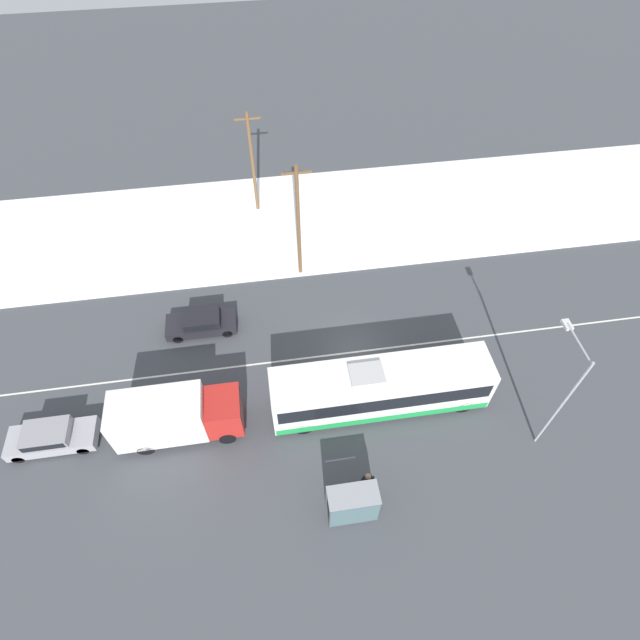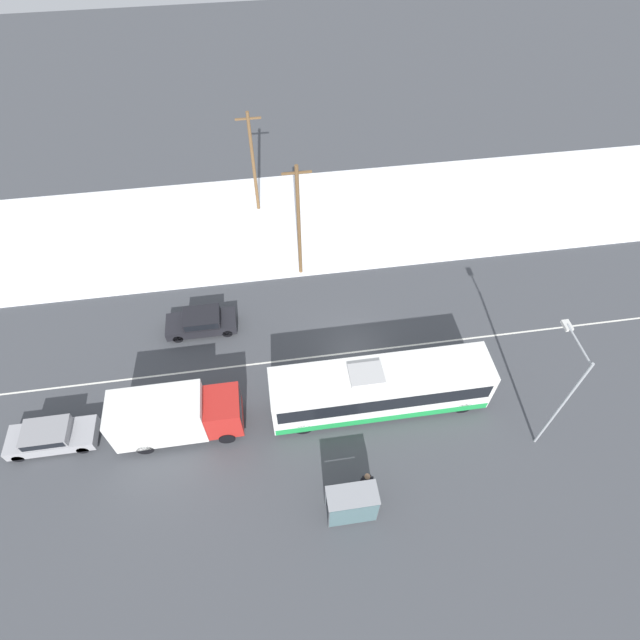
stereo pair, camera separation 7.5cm
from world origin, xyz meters
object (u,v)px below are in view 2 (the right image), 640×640
(sedan_car, at_px, (202,321))
(pedestrian_at_stop, at_px, (367,481))
(city_bus, at_px, (380,389))
(box_truck, at_px, (174,415))
(streetlamp, at_px, (563,387))
(parked_car_near_truck, at_px, (50,436))
(utility_pole_roadside, at_px, (299,222))
(bus_shelter, at_px, (353,506))
(utility_pole_snowlot, at_px, (253,162))

(sedan_car, bearing_deg, pedestrian_at_stop, 124.94)
(city_bus, distance_m, box_truck, 11.18)
(streetlamp, bearing_deg, parked_car_near_truck, 172.97)
(city_bus, bearing_deg, parked_car_near_truck, 179.36)
(sedan_car, height_order, streetlamp, streetlamp)
(pedestrian_at_stop, bearing_deg, utility_pole_roadside, 95.01)
(parked_car_near_truck, relative_size, streetlamp, 0.61)
(box_truck, relative_size, bus_shelter, 2.76)
(city_bus, relative_size, sedan_car, 2.75)
(streetlamp, height_order, utility_pole_snowlot, utility_pole_snowlot)
(bus_shelter, bearing_deg, sedan_car, 119.05)
(parked_car_near_truck, xyz_separation_m, utility_pole_snowlot, (12.34, 18.46, 3.50))
(city_bus, bearing_deg, streetlamp, -20.48)
(city_bus, distance_m, parked_car_near_truck, 17.96)
(sedan_car, height_order, pedestrian_at_stop, pedestrian_at_stop)
(bus_shelter, height_order, utility_pole_roadside, utility_pole_roadside)
(parked_car_near_truck, xyz_separation_m, bus_shelter, (15.27, -6.29, 0.88))
(sedan_car, bearing_deg, city_bus, 144.88)
(box_truck, xyz_separation_m, sedan_car, (1.24, 7.07, -0.97))
(streetlamp, bearing_deg, utility_pole_roadside, 128.23)
(city_bus, distance_m, sedan_car, 12.19)
(sedan_car, relative_size, bus_shelter, 1.80)
(parked_car_near_truck, bearing_deg, bus_shelter, -22.40)
(box_truck, distance_m, pedestrian_at_stop, 10.59)
(bus_shelter, bearing_deg, parked_car_near_truck, 157.60)
(utility_pole_roadside, bearing_deg, parked_car_near_truck, -143.59)
(city_bus, relative_size, streetlamp, 1.60)
(bus_shelter, distance_m, utility_pole_snowlot, 25.06)
(bus_shelter, xyz_separation_m, streetlamp, (10.71, 3.09, 3.10))
(parked_car_near_truck, distance_m, pedestrian_at_stop, 16.98)
(bus_shelter, relative_size, utility_pole_roadside, 0.28)
(utility_pole_snowlot, bearing_deg, box_truck, -106.60)
(city_bus, distance_m, utility_pole_snowlot, 19.65)
(streetlamp, bearing_deg, sedan_car, 150.93)
(parked_car_near_truck, bearing_deg, utility_pole_roadside, 36.41)
(parked_car_near_truck, height_order, utility_pole_roadside, utility_pole_roadside)
(city_bus, distance_m, utility_pole_roadside, 11.92)
(pedestrian_at_stop, xyz_separation_m, bus_shelter, (-0.96, -1.31, 0.54))
(city_bus, xyz_separation_m, utility_pole_snowlot, (-5.59, 18.66, 2.61))
(pedestrian_at_stop, relative_size, utility_pole_snowlot, 0.22)
(sedan_car, relative_size, utility_pole_roadside, 0.50)
(streetlamp, xyz_separation_m, utility_pole_snowlot, (-13.63, 21.66, -0.48))
(parked_car_near_truck, height_order, utility_pole_snowlot, utility_pole_snowlot)
(streetlamp, distance_m, utility_pole_snowlot, 25.59)
(city_bus, xyz_separation_m, pedestrian_at_stop, (-1.71, -4.79, -0.55))
(streetlamp, bearing_deg, pedestrian_at_stop, -169.62)
(parked_car_near_truck, relative_size, utility_pole_snowlot, 0.56)
(box_truck, height_order, bus_shelter, box_truck)
(parked_car_near_truck, relative_size, bus_shelter, 1.89)
(utility_pole_snowlot, bearing_deg, parked_car_near_truck, -123.78)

